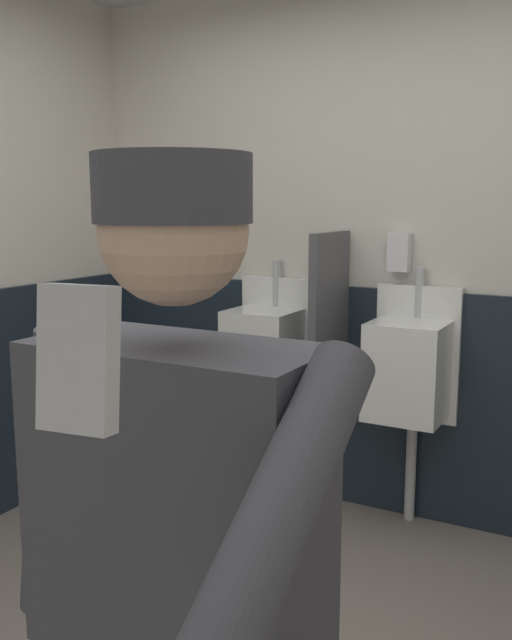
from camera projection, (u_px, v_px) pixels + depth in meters
The scene contains 8 objects.
wall_back at pixel (403, 251), 3.37m from camera, with size 4.02×0.12×2.61m, color beige.
wainscot_band_back at pixel (393, 403), 3.43m from camera, with size 3.42×0.03×1.12m, color #19232D.
urinal_left at pixel (266, 352), 3.57m from camera, with size 0.40×0.34×1.24m.
urinal_middle at pixel (409, 369), 3.22m from camera, with size 0.40×0.34×1.24m.
privacy_divider_panel at pixel (329, 327), 3.30m from camera, with size 0.04×0.40×0.90m, color #4C4C51.
person at pixel (177, 553), 1.16m from camera, with size 0.70×0.60×1.61m.
cell_phone at pixel (78, 358), 0.52m from camera, with size 0.06×0.02×0.11m, color silver.
soap_dispenser at pixel (399, 252), 3.28m from camera, with size 0.10×0.07×0.18m, color silver.
Camera 1 is at (1.00, -1.57, 1.54)m, focal length 39.12 mm.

